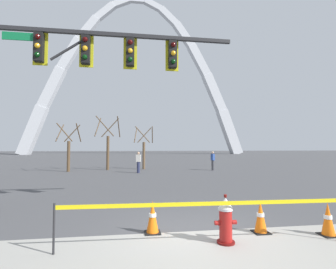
{
  "coord_description": "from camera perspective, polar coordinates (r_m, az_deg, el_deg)",
  "views": [
    {
      "loc": [
        -1.4,
        -5.67,
        1.97
      ],
      "look_at": [
        0.16,
        5.0,
        2.5
      ],
      "focal_mm": 26.92,
      "sensor_mm": 36.0,
      "label": 1
    }
  ],
  "objects": [
    {
      "name": "caution_tape_barrier",
      "position": [
        5.22,
        8.67,
        -17.39
      ],
      "size": [
        5.75,
        0.23,
        0.93
      ],
      "color": "#232326",
      "rests_on": "ground"
    },
    {
      "name": "fire_hydrant",
      "position": [
        5.57,
        12.87,
        -18.39
      ],
      "size": [
        0.46,
        0.48,
        0.99
      ],
      "color": "#5E0F0D",
      "rests_on": "ground"
    },
    {
      "name": "tree_far_left",
      "position": [
        21.69,
        -21.58,
        -3.33
      ],
      "size": [
        1.78,
        1.79,
        3.84
      ],
      "color": "brown",
      "rests_on": "ground"
    },
    {
      "name": "ground_plane",
      "position": [
        6.16,
        5.7,
        -21.43
      ],
      "size": [
        240.0,
        240.0,
        0.0
      ],
      "primitive_type": "plane",
      "color": "#474749"
    },
    {
      "name": "traffic_signal_gantry",
      "position": [
        8.7,
        -21.0,
        13.62
      ],
      "size": [
        7.82,
        0.44,
        6.0
      ],
      "color": "#232326",
      "rests_on": "ground"
    },
    {
      "name": "traffic_cone_curb_edge",
      "position": [
        6.88,
        32.48,
        -15.92
      ],
      "size": [
        0.36,
        0.36,
        0.73
      ],
      "color": "black",
      "rests_on": "ground"
    },
    {
      "name": "pedestrian_walking_left",
      "position": [
        19.35,
        -6.72,
        -6.22
      ],
      "size": [
        0.37,
        0.27,
        1.59
      ],
      "color": "#232847",
      "rests_on": "ground"
    },
    {
      "name": "traffic_cone_by_hydrant",
      "position": [
        6.05,
        -3.51,
        -18.23
      ],
      "size": [
        0.36,
        0.36,
        0.73
      ],
      "color": "black",
      "rests_on": "ground"
    },
    {
      "name": "traffic_cone_mid_sidewalk",
      "position": [
        6.43,
        20.21,
        -17.15
      ],
      "size": [
        0.36,
        0.36,
        0.73
      ],
      "color": "black",
      "rests_on": "ground"
    },
    {
      "name": "monument_arch",
      "position": [
        71.44,
        -7.07,
        11.56
      ],
      "size": [
        60.25,
        2.77,
        44.38
      ],
      "color": "silver",
      "rests_on": "ground"
    },
    {
      "name": "tree_center_left",
      "position": [
        22.53,
        -5.5,
        -3.56
      ],
      "size": [
        1.75,
        1.76,
        3.77
      ],
      "color": "brown",
      "rests_on": "ground"
    },
    {
      "name": "pedestrian_standing_center",
      "position": [
        21.7,
        10.1,
        -5.83
      ],
      "size": [
        0.28,
        0.38,
        1.59
      ],
      "color": "#38383D",
      "rests_on": "ground"
    },
    {
      "name": "tree_left_mid",
      "position": [
        22.27,
        -13.46,
        -2.59
      ],
      "size": [
        2.1,
        2.11,
        4.57
      ],
      "color": "brown",
      "rests_on": "ground"
    }
  ]
}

